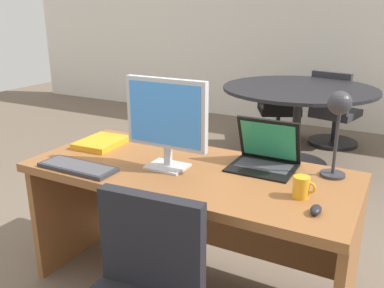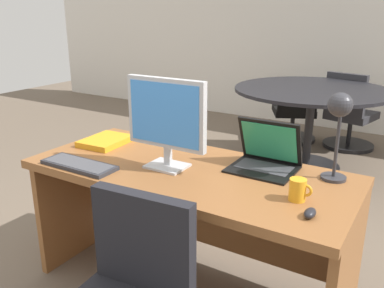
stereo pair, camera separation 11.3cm
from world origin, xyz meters
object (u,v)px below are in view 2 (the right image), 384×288
at_px(meeting_table, 311,108).
at_px(laptop, 267,153).
at_px(coffee_mug, 298,190).
at_px(keyboard, 79,165).
at_px(desk_lamp, 339,117).
at_px(meeting_chair_far, 349,119).
at_px(book, 106,141).
at_px(desk, 193,200).
at_px(monitor, 166,117).
at_px(meeting_chair_near, 294,116).
at_px(mouse, 310,213).

bearing_deg(meeting_table, laptop, -80.67).
bearing_deg(coffee_mug, keyboard, -169.43).
distance_m(laptop, meeting_table, 2.00).
xyz_separation_m(desk_lamp, meeting_chair_far, (-0.45, 2.83, -0.70)).
bearing_deg(keyboard, book, 112.27).
bearing_deg(meeting_chair_far, keyboard, -101.95).
xyz_separation_m(desk, meeting_table, (0.01, 2.14, 0.08)).
bearing_deg(meeting_chair_far, coffee_mug, -83.09).
xyz_separation_m(monitor, meeting_table, (0.11, 2.23, -0.39)).
bearing_deg(coffee_mug, monitor, 177.58).
xyz_separation_m(book, meeting_chair_far, (0.85, 2.97, -0.41)).
relative_size(book, coffee_mug, 3.04).
relative_size(keyboard, meeting_table, 0.29).
xyz_separation_m(desk, coffee_mug, (0.59, -0.12, 0.24)).
height_order(book, meeting_chair_near, meeting_chair_near).
xyz_separation_m(keyboard, book, (-0.15, 0.36, 0.01)).
relative_size(desk, meeting_chair_far, 1.93).
bearing_deg(monitor, desk, 40.48).
height_order(desk_lamp, book, desk_lamp).
xyz_separation_m(meeting_table, meeting_chair_near, (-0.40, 0.80, -0.30)).
bearing_deg(keyboard, desk_lamp, 23.06).
xyz_separation_m(laptop, book, (-0.97, -0.14, -0.06)).
relative_size(book, meeting_table, 0.21).
xyz_separation_m(laptop, meeting_chair_near, (-0.72, 2.76, -0.50)).
xyz_separation_m(mouse, meeting_chair_far, (-0.47, 3.25, -0.41)).
xyz_separation_m(desk, keyboard, (-0.49, -0.32, 0.21)).
xyz_separation_m(desk, monitor, (-0.10, -0.09, 0.46)).
xyz_separation_m(desk, meeting_chair_near, (-0.39, 2.94, -0.23)).
xyz_separation_m(coffee_mug, meeting_chair_near, (-0.98, 3.06, -0.47)).
bearing_deg(keyboard, laptop, 31.09).
bearing_deg(mouse, book, 168.09).
distance_m(laptop, book, 0.98).
relative_size(laptop, meeting_table, 0.22).
distance_m(monitor, laptop, 0.54).
height_order(keyboard, meeting_table, meeting_table).
xyz_separation_m(desk_lamp, coffee_mug, (-0.07, -0.29, -0.26)).
xyz_separation_m(desk, book, (-0.64, 0.04, 0.21)).
xyz_separation_m(book, meeting_table, (0.65, 2.10, -0.14)).
xyz_separation_m(keyboard, meeting_chair_near, (0.10, 3.26, -0.43)).
relative_size(desk, desk_lamp, 3.94).
relative_size(mouse, book, 0.26).
xyz_separation_m(keyboard, meeting_chair_far, (0.70, 3.33, -0.40)).
distance_m(keyboard, meeting_chair_near, 3.29).
xyz_separation_m(desk, desk_lamp, (0.67, 0.17, 0.51)).
bearing_deg(meeting_chair_near, desk_lamp, -69.08).
bearing_deg(coffee_mug, mouse, -53.85).
height_order(coffee_mug, meeting_chair_near, coffee_mug).
xyz_separation_m(monitor, mouse, (0.78, -0.15, -0.25)).
bearing_deg(laptop, desk, -151.80).
bearing_deg(desk, book, 176.37).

